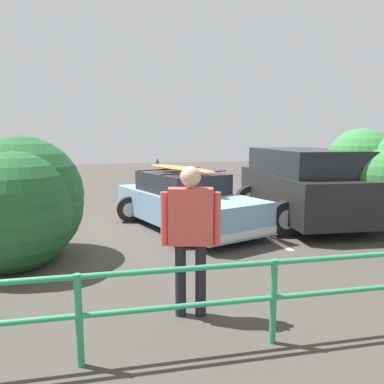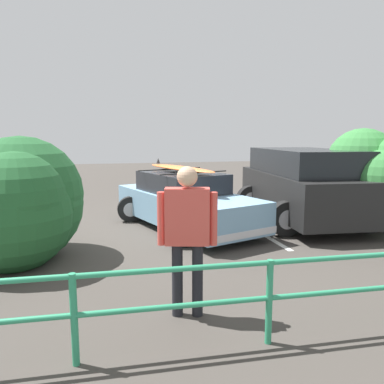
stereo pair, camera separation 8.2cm
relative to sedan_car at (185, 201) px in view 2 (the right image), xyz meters
The scene contains 7 objects.
ground_plane 0.70m from the sedan_car, 26.48° to the right, with size 44.00×44.00×0.02m, color #423D38.
parking_stripe 1.66m from the sedan_car, behind, with size 4.60×0.12×0.00m, color silver.
sedan_car is the anchor object (origin of this frame).
suv_car 3.08m from the sedan_car, behind, with size 3.01×4.63×1.85m.
person_bystander 4.49m from the sedan_car, 77.18° to the left, with size 0.69×0.34×1.83m.
railing_fence 5.28m from the sedan_car, 75.90° to the left, with size 9.81×0.57×0.91m.
bush_near_left 3.73m from the sedan_car, 25.96° to the left, with size 2.15×2.51×2.29m.
Camera 2 is at (1.76, 8.66, 2.17)m, focal length 35.00 mm.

